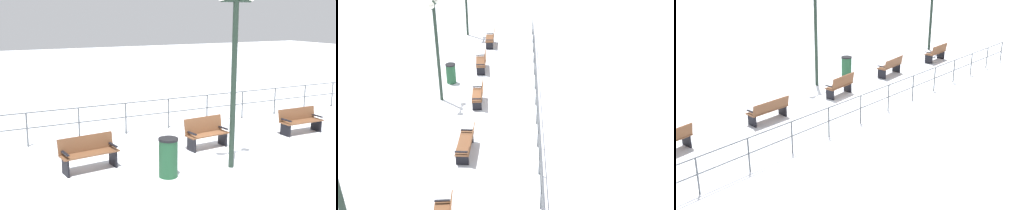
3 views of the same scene
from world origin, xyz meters
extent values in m
plane|color=white|center=(0.00, 0.00, 0.00)|extent=(80.00, 80.00, 0.00)
cube|color=brown|center=(-0.09, -7.49, 0.46)|extent=(0.55, 1.48, 0.04)
cube|color=brown|center=(-0.33, -7.50, 0.70)|extent=(0.17, 1.46, 0.44)
cube|color=black|center=(-0.06, -8.12, 0.23)|extent=(0.44, 0.07, 0.46)
cube|color=black|center=(-0.11, -6.86, 0.23)|extent=(0.44, 0.07, 0.46)
cube|color=black|center=(-0.04, -8.12, 0.58)|extent=(0.44, 0.09, 0.04)
cube|color=black|center=(-0.09, -6.86, 0.58)|extent=(0.44, 0.09, 0.04)
cube|color=brown|center=(0.10, -3.74, 0.47)|extent=(0.64, 1.57, 0.04)
cube|color=brown|center=(-0.14, -3.77, 0.69)|extent=(0.26, 1.53, 0.41)
cube|color=black|center=(0.17, -4.40, 0.24)|extent=(0.44, 0.10, 0.47)
cube|color=black|center=(0.03, -3.08, 0.24)|extent=(0.44, 0.10, 0.47)
cube|color=black|center=(0.19, -4.40, 0.59)|extent=(0.44, 0.12, 0.04)
cube|color=black|center=(0.05, -3.08, 0.59)|extent=(0.44, 0.12, 0.04)
cube|color=brown|center=(-0.13, 0.00, 0.44)|extent=(0.57, 1.41, 0.04)
cube|color=brown|center=(-0.36, -0.02, 0.70)|extent=(0.23, 1.38, 0.48)
cube|color=black|center=(-0.08, -0.59, 0.22)|extent=(0.41, 0.08, 0.44)
cube|color=black|center=(-0.18, 0.59, 0.22)|extent=(0.41, 0.08, 0.44)
cube|color=black|center=(-0.06, -0.58, 0.56)|extent=(0.41, 0.10, 0.04)
cube|color=black|center=(-0.16, 0.59, 0.56)|extent=(0.41, 0.10, 0.04)
cube|color=brown|center=(-0.09, 3.74, 0.43)|extent=(0.51, 1.59, 0.04)
cube|color=brown|center=(-0.34, 3.74, 0.65)|extent=(0.11, 1.59, 0.40)
cube|color=black|center=(-0.09, 3.05, 0.21)|extent=(0.46, 0.05, 0.43)
cube|color=black|center=(-0.09, 4.44, 0.21)|extent=(0.46, 0.05, 0.43)
cube|color=black|center=(-0.07, 3.05, 0.55)|extent=(0.46, 0.07, 0.04)
cube|color=black|center=(-0.07, 4.44, 0.55)|extent=(0.46, 0.07, 0.04)
cube|color=black|center=(0.11, 6.87, 0.22)|extent=(0.46, 0.10, 0.45)
cube|color=black|center=(0.13, 6.87, 0.57)|extent=(0.46, 0.12, 0.04)
cylinder|color=#1E2D23|center=(1.55, -9.42, 2.54)|extent=(0.15, 0.15, 5.08)
cylinder|color=#1E2D23|center=(1.55, -0.31, 2.23)|extent=(0.15, 0.15, 4.45)
cylinder|color=#4C5156|center=(-2.75, -9.70, 0.53)|extent=(0.05, 0.05, 1.07)
cylinder|color=#4C5156|center=(-2.75, -8.08, 0.53)|extent=(0.05, 0.05, 1.07)
cylinder|color=#4C5156|center=(-2.75, -6.47, 0.53)|extent=(0.05, 0.05, 1.07)
cylinder|color=#4C5156|center=(-2.75, -4.85, 0.53)|extent=(0.05, 0.05, 1.07)
cylinder|color=#4C5156|center=(-2.75, -3.23, 0.53)|extent=(0.05, 0.05, 1.07)
cylinder|color=#4C5156|center=(-2.75, -1.62, 0.53)|extent=(0.05, 0.05, 1.07)
cylinder|color=#4C5156|center=(-2.75, 0.00, 0.53)|extent=(0.05, 0.05, 1.07)
cylinder|color=#4C5156|center=(-2.75, 1.62, 0.53)|extent=(0.05, 0.05, 1.07)
cylinder|color=#4C5156|center=(-2.75, 3.23, 0.53)|extent=(0.05, 0.05, 1.07)
cylinder|color=#4C5156|center=(-2.75, 4.85, 0.53)|extent=(0.05, 0.05, 1.07)
cylinder|color=#4C5156|center=(-2.75, 6.47, 0.53)|extent=(0.05, 0.05, 1.07)
cylinder|color=#4C5156|center=(-2.75, 8.08, 0.53)|extent=(0.05, 0.05, 1.07)
cylinder|color=#4C5156|center=(-2.75, 0.00, 1.07)|extent=(0.04, 19.40, 0.04)
cylinder|color=#4C5156|center=(-2.75, 0.00, 0.59)|extent=(0.04, 19.40, 0.04)
cylinder|color=#1E4C2D|center=(1.41, -2.12, 0.47)|extent=(0.48, 0.48, 0.95)
cylinder|color=black|center=(1.41, -2.12, 0.98)|extent=(0.50, 0.50, 0.06)
camera|label=1|loc=(10.49, -6.74, 4.02)|focal=45.89mm
camera|label=2|loc=(-2.10, 15.23, 8.45)|focal=41.40mm
camera|label=3|loc=(-12.58, 12.98, 6.49)|focal=48.22mm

